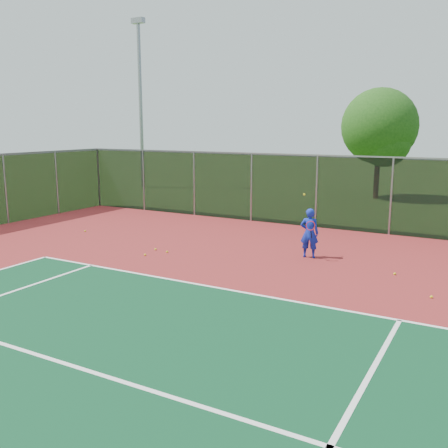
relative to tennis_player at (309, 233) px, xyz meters
The scene contains 13 objects.
ground 7.37m from the tennis_player, 77.70° to the right, with size 120.00×120.00×0.00m, color #2D5117.
court_apron 5.45m from the tennis_player, 73.16° to the right, with size 30.00×20.00×0.02m, color maroon.
court_lines 9.75m from the tennis_player, 68.50° to the right, with size 22.10×13.05×0.00m.
fence_back 5.14m from the tennis_player, 72.14° to the left, with size 30.00×0.06×3.03m.
tennis_player is the anchor object (origin of this frame).
practice_ball_1 5.38m from the tennis_player, 152.81° to the right, with size 0.07×0.07×0.07m, color yellow.
practice_ball_3 2.99m from the tennis_player, 13.48° to the right, with size 0.07×0.07×0.07m, color yellow.
practice_ball_5 9.23m from the tennis_player, behind, with size 0.07×0.07×0.07m, color yellow.
practice_ball_6 4.74m from the tennis_player, 157.98° to the right, with size 0.07×0.07×0.07m, color yellow.
practice_ball_7 5.22m from the tennis_player, 161.28° to the right, with size 0.07×0.07×0.07m, color yellow.
practice_ball_8 4.64m from the tennis_player, 29.75° to the right, with size 0.07×0.07×0.07m, color yellow.
floodlight_nw 21.54m from the tennis_player, 142.86° to the left, with size 0.90×0.40×11.17m.
tree_back_left 15.14m from the tennis_player, 94.14° to the left, with size 4.33×4.33×6.36m.
Camera 1 is at (3.64, -7.80, 4.17)m, focal length 40.00 mm.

